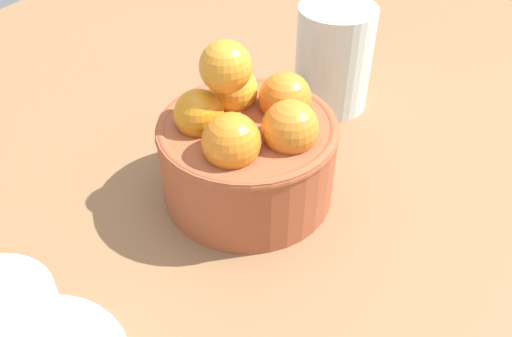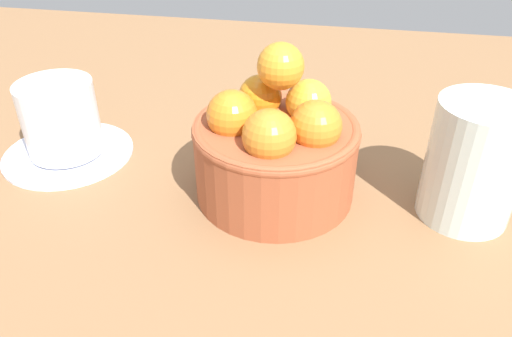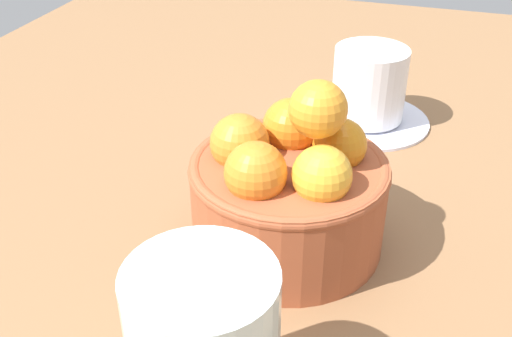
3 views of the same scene
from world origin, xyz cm
name	(u,v)px [view 2 (image 2 of 3)]	position (x,y,z in cm)	size (l,w,h in cm)	color
ground_plane	(274,207)	(0.00, 0.00, -1.73)	(125.69, 98.08, 3.45)	brown
terracotta_bowl	(275,147)	(0.01, -0.01, 4.80)	(14.13, 14.13, 13.30)	#9E4C2D
coffee_cup	(62,125)	(21.47, -2.51, 3.38)	(12.77, 12.77, 7.77)	white
water_glass	(474,162)	(-16.07, -0.07, 5.15)	(7.51, 7.51, 10.29)	silver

